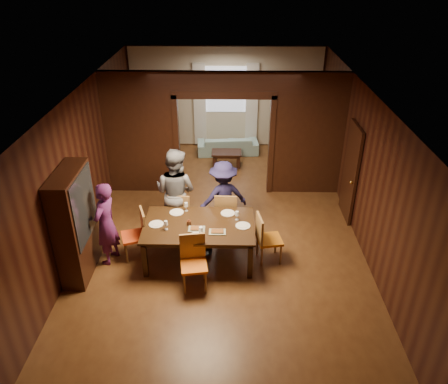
{
  "coord_description": "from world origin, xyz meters",
  "views": [
    {
      "loc": [
        0.17,
        -7.81,
        5.16
      ],
      "look_at": [
        0.04,
        -0.4,
        1.05
      ],
      "focal_mm": 35.0,
      "sensor_mm": 36.0,
      "label": 1
    }
  ],
  "objects_px": {
    "sofa": "(228,145)",
    "chair_left": "(134,235)",
    "coffee_table": "(227,159)",
    "chair_far_l": "(182,212)",
    "person_purple": "(106,224)",
    "dining_table": "(199,241)",
    "chair_far_r": "(226,212)",
    "hutch": "(75,224)",
    "chair_near": "(194,264)",
    "person_navy": "(223,197)",
    "person_grey": "(176,192)",
    "chair_right": "(269,238)"
  },
  "relations": [
    {
      "from": "sofa",
      "to": "person_purple",
      "type": "bearing_deg",
      "value": 61.61
    },
    {
      "from": "chair_left",
      "to": "hutch",
      "type": "bearing_deg",
      "value": -83.08
    },
    {
      "from": "person_navy",
      "to": "person_purple",
      "type": "bearing_deg",
      "value": 7.84
    },
    {
      "from": "chair_left",
      "to": "chair_far_l",
      "type": "height_order",
      "value": "same"
    },
    {
      "from": "chair_far_r",
      "to": "chair_near",
      "type": "distance_m",
      "value": 1.78
    },
    {
      "from": "person_navy",
      "to": "chair_near",
      "type": "xyz_separation_m",
      "value": [
        -0.47,
        -1.8,
        -0.29
      ]
    },
    {
      "from": "coffee_table",
      "to": "chair_far_l",
      "type": "distance_m",
      "value": 3.37
    },
    {
      "from": "chair_near",
      "to": "person_purple",
      "type": "bearing_deg",
      "value": 147.53
    },
    {
      "from": "chair_left",
      "to": "chair_far_l",
      "type": "bearing_deg",
      "value": 116.43
    },
    {
      "from": "chair_right",
      "to": "person_navy",
      "type": "bearing_deg",
      "value": 30.69
    },
    {
      "from": "chair_left",
      "to": "dining_table",
      "type": "bearing_deg",
      "value": 68.58
    },
    {
      "from": "chair_right",
      "to": "chair_far_l",
      "type": "relative_size",
      "value": 1.0
    },
    {
      "from": "coffee_table",
      "to": "chair_far_r",
      "type": "bearing_deg",
      "value": -89.42
    },
    {
      "from": "person_purple",
      "to": "dining_table",
      "type": "distance_m",
      "value": 1.74
    },
    {
      "from": "person_navy",
      "to": "chair_far_r",
      "type": "bearing_deg",
      "value": 102.28
    },
    {
      "from": "person_purple",
      "to": "chair_far_l",
      "type": "xyz_separation_m",
      "value": [
        1.27,
        0.98,
        -0.33
      ]
    },
    {
      "from": "coffee_table",
      "to": "chair_near",
      "type": "bearing_deg",
      "value": -95.73
    },
    {
      "from": "person_grey",
      "to": "person_purple",
      "type": "bearing_deg",
      "value": 65.95
    },
    {
      "from": "chair_left",
      "to": "hutch",
      "type": "relative_size",
      "value": 0.48
    },
    {
      "from": "person_grey",
      "to": "dining_table",
      "type": "height_order",
      "value": "person_grey"
    },
    {
      "from": "chair_far_l",
      "to": "chair_near",
      "type": "distance_m",
      "value": 1.74
    },
    {
      "from": "person_navy",
      "to": "dining_table",
      "type": "xyz_separation_m",
      "value": [
        -0.43,
        -0.99,
        -0.4
      ]
    },
    {
      "from": "sofa",
      "to": "chair_left",
      "type": "distance_m",
      "value": 5.22
    },
    {
      "from": "dining_table",
      "to": "chair_far_l",
      "type": "relative_size",
      "value": 2.09
    },
    {
      "from": "person_navy",
      "to": "chair_far_r",
      "type": "height_order",
      "value": "person_navy"
    },
    {
      "from": "person_grey",
      "to": "chair_right",
      "type": "distance_m",
      "value": 2.11
    },
    {
      "from": "person_purple",
      "to": "chair_near",
      "type": "relative_size",
      "value": 1.67
    },
    {
      "from": "person_purple",
      "to": "chair_far_r",
      "type": "height_order",
      "value": "person_purple"
    },
    {
      "from": "chair_left",
      "to": "chair_right",
      "type": "distance_m",
      "value": 2.55
    },
    {
      "from": "sofa",
      "to": "dining_table",
      "type": "xyz_separation_m",
      "value": [
        -0.48,
        -4.96,
        0.13
      ]
    },
    {
      "from": "sofa",
      "to": "chair_far_l",
      "type": "distance_m",
      "value": 4.18
    },
    {
      "from": "sofa",
      "to": "hutch",
      "type": "relative_size",
      "value": 0.87
    },
    {
      "from": "chair_near",
      "to": "hutch",
      "type": "bearing_deg",
      "value": 159.61
    },
    {
      "from": "person_navy",
      "to": "hutch",
      "type": "relative_size",
      "value": 0.78
    },
    {
      "from": "chair_left",
      "to": "chair_near",
      "type": "relative_size",
      "value": 1.0
    },
    {
      "from": "person_purple",
      "to": "chair_left",
      "type": "distance_m",
      "value": 0.57
    },
    {
      "from": "person_grey",
      "to": "chair_far_l",
      "type": "distance_m",
      "value": 0.45
    },
    {
      "from": "sofa",
      "to": "chair_far_l",
      "type": "bearing_deg",
      "value": 72.35
    },
    {
      "from": "chair_near",
      "to": "person_navy",
      "type": "bearing_deg",
      "value": 66.48
    },
    {
      "from": "chair_near",
      "to": "hutch",
      "type": "distance_m",
      "value": 2.18
    },
    {
      "from": "coffee_table",
      "to": "chair_left",
      "type": "distance_m",
      "value": 4.43
    },
    {
      "from": "person_grey",
      "to": "person_navy",
      "type": "distance_m",
      "value": 0.97
    },
    {
      "from": "person_navy",
      "to": "sofa",
      "type": "distance_m",
      "value": 4.01
    },
    {
      "from": "person_navy",
      "to": "sofa",
      "type": "height_order",
      "value": "person_navy"
    },
    {
      "from": "chair_near",
      "to": "hutch",
      "type": "xyz_separation_m",
      "value": [
        -2.08,
        0.42,
        0.52
      ]
    },
    {
      "from": "chair_far_l",
      "to": "chair_near",
      "type": "bearing_deg",
      "value": 109.44
    },
    {
      "from": "dining_table",
      "to": "hutch",
      "type": "distance_m",
      "value": 2.24
    },
    {
      "from": "person_purple",
      "to": "person_grey",
      "type": "height_order",
      "value": "person_grey"
    },
    {
      "from": "sofa",
      "to": "chair_far_r",
      "type": "height_order",
      "value": "chair_far_r"
    },
    {
      "from": "person_purple",
      "to": "coffee_table",
      "type": "bearing_deg",
      "value": 169.35
    }
  ]
}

